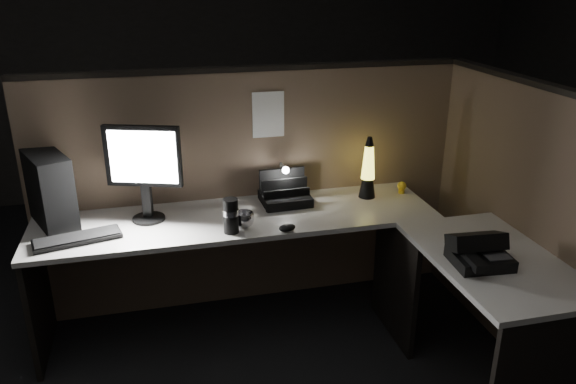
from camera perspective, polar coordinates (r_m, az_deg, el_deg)
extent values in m
plane|color=black|center=(3.15, -0.03, -18.85)|extent=(6.00, 6.00, 0.00)
plane|color=#282623|center=(5.41, -7.86, 13.89)|extent=(6.00, 0.00, 6.00)
cube|color=brown|center=(3.56, -3.61, 0.15)|extent=(2.66, 0.06, 1.50)
cube|color=brown|center=(3.35, 22.24, -2.88)|extent=(0.06, 1.66, 1.50)
cube|color=#B8B4AE|center=(3.25, -5.14, -2.70)|extent=(2.30, 0.60, 0.03)
cube|color=#B8B4AE|center=(2.96, 20.21, -6.50)|extent=(0.60, 1.00, 0.03)
cube|color=black|center=(3.46, -24.04, -9.85)|extent=(0.03, 0.55, 0.70)
cube|color=black|center=(2.84, 24.69, -17.32)|extent=(0.55, 0.03, 0.70)
cube|color=black|center=(3.39, 10.78, -8.89)|extent=(0.03, 0.55, 0.70)
cube|color=black|center=(3.33, -23.02, 0.24)|extent=(0.31, 0.42, 0.40)
cylinder|color=black|center=(3.28, -13.95, -2.62)|extent=(0.18, 0.18, 0.02)
cube|color=black|center=(3.25, -14.12, -0.74)|extent=(0.06, 0.05, 0.20)
cube|color=black|center=(3.17, -14.54, 3.55)|extent=(0.41, 0.17, 0.34)
cube|color=white|center=(3.15, -14.54, 3.44)|extent=(0.35, 0.12, 0.29)
cube|color=black|center=(3.14, -20.61, -4.47)|extent=(0.46, 0.25, 0.02)
ellipsoid|color=black|center=(3.04, -0.09, -3.65)|extent=(0.11, 0.09, 0.04)
cube|color=white|center=(3.55, -0.72, 0.03)|extent=(0.04, 0.05, 0.03)
cylinder|color=white|center=(3.51, -0.73, 1.60)|extent=(0.01, 0.01, 0.18)
cylinder|color=white|center=(3.43, -0.51, 2.68)|extent=(0.01, 0.12, 0.01)
sphere|color=white|center=(3.36, -0.24, 2.23)|extent=(0.04, 0.04, 0.04)
cube|color=black|center=(3.40, -0.29, -0.67)|extent=(0.29, 0.26, 0.06)
cube|color=black|center=(3.35, -0.13, -0.19)|extent=(0.28, 0.03, 0.10)
cube|color=black|center=(3.45, -0.62, 1.25)|extent=(0.28, 0.03, 0.19)
cone|color=black|center=(3.52, 8.04, 0.45)|extent=(0.10, 0.10, 0.12)
cone|color=#FFF143|center=(3.46, 8.18, 3.00)|extent=(0.08, 0.08, 0.21)
sphere|color=#9B6A16|center=(3.49, 8.13, 1.97)|extent=(0.04, 0.04, 0.04)
sphere|color=#9B6A16|center=(3.46, 8.19, 3.15)|extent=(0.03, 0.03, 0.03)
cone|color=black|center=(3.43, 8.30, 5.09)|extent=(0.05, 0.05, 0.06)
cylinder|color=black|center=(3.01, -5.83, -2.43)|extent=(0.09, 0.09, 0.19)
imported|color=#B1B1B8|center=(3.09, -4.48, -2.81)|extent=(0.13, 0.13, 0.09)
sphere|color=yellow|center=(3.62, 11.49, 0.61)|extent=(0.06, 0.06, 0.06)
cube|color=white|center=(3.40, -2.01, 7.85)|extent=(0.19, 0.00, 0.28)
cube|color=black|center=(2.86, 18.91, -6.43)|extent=(0.28, 0.25, 0.06)
cube|color=black|center=(2.86, 18.60, -4.80)|extent=(0.28, 0.18, 0.12)
cube|color=black|center=(2.76, 18.20, -6.56)|extent=(0.07, 0.20, 0.04)
cube|color=#3F3F42|center=(2.85, 20.33, -5.99)|extent=(0.12, 0.12, 0.00)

